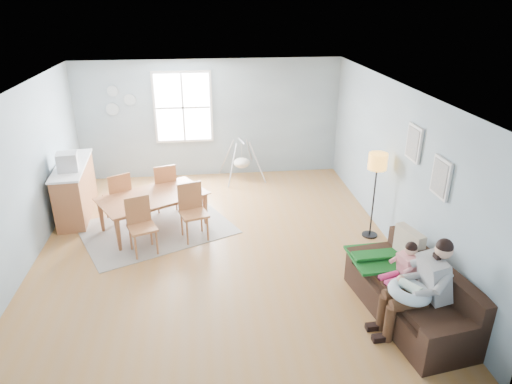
{
  "coord_description": "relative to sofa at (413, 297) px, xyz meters",
  "views": [
    {
      "loc": [
        -0.15,
        -6.83,
        4.02
      ],
      "look_at": [
        0.65,
        0.02,
        1.0
      ],
      "focal_mm": 32.0,
      "sensor_mm": 36.0,
      "label": 1
    }
  ],
  "objects": [
    {
      "name": "room",
      "position": [
        -2.51,
        2.11,
        2.13
      ],
      "size": [
        8.4,
        9.4,
        3.9
      ],
      "color": "#A5703A"
    },
    {
      "name": "window",
      "position": [
        -3.11,
        5.57,
        1.36
      ],
      "size": [
        1.32,
        0.08,
        1.62
      ],
      "color": "silver",
      "rests_on": "room"
    },
    {
      "name": "pictures",
      "position": [
        0.46,
        1.06,
        1.56
      ],
      "size": [
        0.05,
        1.34,
        0.74
      ],
      "color": "silver",
      "rests_on": "room"
    },
    {
      "name": "wall_plates",
      "position": [
        -4.51,
        5.58,
        1.54
      ],
      "size": [
        0.67,
        0.02,
        0.66
      ],
      "color": "#9EB6BD",
      "rests_on": "room"
    },
    {
      "name": "sofa",
      "position": [
        0.0,
        0.0,
        0.0
      ],
      "size": [
        1.17,
        2.13,
        0.82
      ],
      "color": "black",
      "rests_on": "room"
    },
    {
      "name": "green_throw",
      "position": [
        -0.18,
        0.66,
        0.23
      ],
      "size": [
        0.96,
        0.82,
        0.04
      ],
      "primitive_type": "cube",
      "rotation": [
        0.0,
        0.0,
        0.05
      ],
      "color": "#166323",
      "rests_on": "sofa"
    },
    {
      "name": "beige_pillow",
      "position": [
        0.13,
        0.56,
        0.46
      ],
      "size": [
        0.26,
        0.52,
        0.5
      ],
      "primitive_type": "cube",
      "rotation": [
        0.0,
        0.0,
        0.26
      ],
      "color": "#BAAA8E",
      "rests_on": "sofa"
    },
    {
      "name": "father",
      "position": [
        -0.08,
        -0.3,
        0.42
      ],
      "size": [
        0.95,
        0.45,
        1.34
      ],
      "color": "#9C9C9E",
      "rests_on": "sofa"
    },
    {
      "name": "nursing_pillow",
      "position": [
        -0.23,
        -0.33,
        0.35
      ],
      "size": [
        0.67,
        0.65,
        0.22
      ],
      "primitive_type": "torus",
      "rotation": [
        0.0,
        0.14,
        0.24
      ],
      "color": "silver",
      "rests_on": "father"
    },
    {
      "name": "infant",
      "position": [
        -0.25,
        -0.3,
        0.42
      ],
      "size": [
        0.25,
        0.35,
        0.13
      ],
      "color": "white",
      "rests_on": "nursing_pillow"
    },
    {
      "name": "toddler",
      "position": [
        -0.11,
        0.18,
        0.4
      ],
      "size": [
        0.54,
        0.35,
        0.8
      ],
      "color": "white",
      "rests_on": "sofa"
    },
    {
      "name": "floor_lamp",
      "position": [
        0.22,
        2.21,
        1.0
      ],
      "size": [
        0.31,
        0.31,
        1.56
      ],
      "color": "black",
      "rests_on": "room"
    },
    {
      "name": "storage_cube",
      "position": [
        0.16,
        0.33,
        -0.07
      ],
      "size": [
        0.49,
        0.46,
        0.45
      ],
      "color": "silver",
      "rests_on": "room"
    },
    {
      "name": "rug",
      "position": [
        -3.63,
        2.94,
        -0.28
      ],
      "size": [
        3.15,
        2.85,
        0.01
      ],
      "primitive_type": "cube",
      "rotation": [
        0.0,
        0.0,
        0.43
      ],
      "color": "gray",
      "rests_on": "room"
    },
    {
      "name": "dining_table",
      "position": [
        -3.63,
        2.94,
        0.04
      ],
      "size": [
        2.13,
        1.81,
        0.65
      ],
      "primitive_type": "imported",
      "rotation": [
        0.0,
        0.0,
        0.51
      ],
      "color": "brown",
      "rests_on": "rug"
    },
    {
      "name": "chair_sw",
      "position": [
        -3.78,
        2.17,
        0.26
      ],
      "size": [
        0.56,
        0.56,
        0.96
      ],
      "color": "#9C6635",
      "rests_on": "rug"
    },
    {
      "name": "chair_se",
      "position": [
        -2.93,
        2.56,
        0.28
      ],
      "size": [
        0.56,
        0.56,
        1.0
      ],
      "color": "#9C6635",
      "rests_on": "rug"
    },
    {
      "name": "chair_nw",
      "position": [
        -4.3,
        3.32,
        0.27
      ],
      "size": [
        0.61,
        0.61,
        0.98
      ],
      "color": "#9C6635",
      "rests_on": "rug"
    },
    {
      "name": "chair_ne",
      "position": [
        -3.48,
        3.7,
        0.28
      ],
      "size": [
        0.56,
        0.56,
        0.99
      ],
      "color": "#9C6635",
      "rests_on": "rug"
    },
    {
      "name": "counter",
      "position": [
        -5.21,
        3.79,
        0.23
      ],
      "size": [
        0.68,
        1.87,
        1.03
      ],
      "color": "brown",
      "rests_on": "room"
    },
    {
      "name": "monitor",
      "position": [
        -5.17,
        3.44,
        0.91
      ],
      "size": [
        0.4,
        0.38,
        0.33
      ],
      "color": "#B4B4B9",
      "rests_on": "counter"
    },
    {
      "name": "baby_swing",
      "position": [
        -1.83,
        5.21,
        0.13
      ],
      "size": [
        1.06,
        1.08,
        0.93
      ],
      "color": "#B4B4B9",
      "rests_on": "room"
    }
  ]
}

